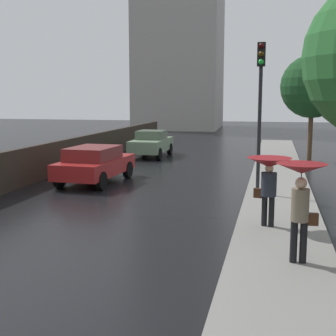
{
  "coord_description": "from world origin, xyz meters",
  "views": [
    {
      "loc": [
        4.86,
        -6.01,
        3.33
      ],
      "look_at": [
        2.02,
        6.53,
        1.38
      ],
      "focal_mm": 49.89,
      "sensor_mm": 36.0,
      "label": 1
    }
  ],
  "objects": [
    {
      "name": "street_tree_mid",
      "position": [
        6.74,
        19.65,
        3.88
      ],
      "size": [
        3.28,
        3.28,
        5.53
      ],
      "color": "#4C3823",
      "rests_on": "ground"
    },
    {
      "name": "car_red_far_ahead",
      "position": [
        -1.95,
        11.01,
        0.77
      ],
      "size": [
        2.07,
        4.23,
        1.43
      ],
      "rotation": [
        0.0,
        0.0,
        3.09
      ],
      "color": "maroon",
      "rests_on": "ground"
    },
    {
      "name": "car_green_mid_road",
      "position": [
        -1.89,
        19.44,
        0.75
      ],
      "size": [
        1.78,
        3.97,
        1.48
      ],
      "rotation": [
        0.0,
        0.0,
        3.14
      ],
      "color": "slate",
      "rests_on": "ground"
    },
    {
      "name": "pedestrian_with_umbrella_far",
      "position": [
        4.78,
        5.6,
        1.53
      ],
      "size": [
        1.1,
        1.1,
        1.73
      ],
      "rotation": [
        0.0,
        0.0,
        -0.27
      ],
      "color": "black",
      "rests_on": "sidewalk_strip"
    },
    {
      "name": "pedestrian_with_umbrella_near",
      "position": [
        5.41,
        3.06,
        1.64
      ],
      "size": [
        0.96,
        0.96,
        1.95
      ],
      "rotation": [
        0.0,
        0.0,
        3.21
      ],
      "color": "black",
      "rests_on": "sidewalk_strip"
    },
    {
      "name": "traffic_light",
      "position": [
        4.39,
        9.54,
        3.51
      ],
      "size": [
        0.26,
        0.39,
        4.92
      ],
      "color": "black",
      "rests_on": "sidewalk_strip"
    }
  ]
}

